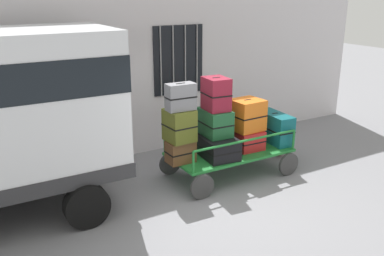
{
  "coord_description": "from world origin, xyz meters",
  "views": [
    {
      "loc": [
        -3.67,
        -5.72,
        3.47
      ],
      "look_at": [
        -0.03,
        0.53,
        1.1
      ],
      "focal_mm": 39.62,
      "sensor_mm": 36.0,
      "label": 1
    }
  ],
  "objects_px": {
    "suitcase_center_middle": "(247,115)",
    "suitcase_center_bottom": "(245,138)",
    "suitcase_left_middle": "(179,125)",
    "suitcase_left_bottom": "(181,152)",
    "suitcase_midright_bottom": "(274,127)",
    "suitcase_midleft_middle": "(215,122)",
    "backpack": "(280,146)",
    "luggage_cart": "(229,155)",
    "suitcase_midleft_bottom": "(215,145)",
    "suitcase_left_top": "(181,97)",
    "suitcase_midleft_top": "(216,94)"
  },
  "relations": [
    {
      "from": "suitcase_midright_bottom",
      "to": "backpack",
      "type": "distance_m",
      "value": 0.77
    },
    {
      "from": "suitcase_left_bottom",
      "to": "suitcase_midleft_bottom",
      "type": "relative_size",
      "value": 0.47
    },
    {
      "from": "suitcase_left_top",
      "to": "suitcase_midleft_middle",
      "type": "relative_size",
      "value": 0.76
    },
    {
      "from": "suitcase_left_top",
      "to": "suitcase_midleft_bottom",
      "type": "xyz_separation_m",
      "value": [
        0.73,
        0.01,
        -1.02
      ]
    },
    {
      "from": "suitcase_left_middle",
      "to": "suitcase_midright_bottom",
      "type": "bearing_deg",
      "value": -0.54
    },
    {
      "from": "suitcase_midleft_middle",
      "to": "suitcase_left_middle",
      "type": "bearing_deg",
      "value": 178.22
    },
    {
      "from": "suitcase_center_bottom",
      "to": "suitcase_center_middle",
      "type": "xyz_separation_m",
      "value": [
        0.0,
        -0.03,
        0.49
      ]
    },
    {
      "from": "suitcase_center_middle",
      "to": "suitcase_midright_bottom",
      "type": "height_order",
      "value": "suitcase_center_middle"
    },
    {
      "from": "suitcase_center_bottom",
      "to": "suitcase_midleft_bottom",
      "type": "bearing_deg",
      "value": -178.3
    },
    {
      "from": "luggage_cart",
      "to": "suitcase_midleft_middle",
      "type": "bearing_deg",
      "value": -178.96
    },
    {
      "from": "suitcase_left_middle",
      "to": "suitcase_midleft_middle",
      "type": "xyz_separation_m",
      "value": [
        0.73,
        -0.02,
        -0.05
      ]
    },
    {
      "from": "suitcase_left_middle",
      "to": "suitcase_midleft_middle",
      "type": "relative_size",
      "value": 0.84
    },
    {
      "from": "suitcase_midleft_top",
      "to": "backpack",
      "type": "bearing_deg",
      "value": 8.92
    },
    {
      "from": "luggage_cart",
      "to": "suitcase_left_middle",
      "type": "height_order",
      "value": "suitcase_left_middle"
    },
    {
      "from": "suitcase_left_middle",
      "to": "backpack",
      "type": "relative_size",
      "value": 1.31
    },
    {
      "from": "luggage_cart",
      "to": "suitcase_midleft_middle",
      "type": "distance_m",
      "value": 0.81
    },
    {
      "from": "suitcase_center_middle",
      "to": "suitcase_left_top",
      "type": "bearing_deg",
      "value": -179.57
    },
    {
      "from": "suitcase_center_middle",
      "to": "suitcase_center_bottom",
      "type": "bearing_deg",
      "value": 90.0
    },
    {
      "from": "suitcase_left_bottom",
      "to": "suitcase_midright_bottom",
      "type": "relative_size",
      "value": 0.54
    },
    {
      "from": "suitcase_midleft_top",
      "to": "suitcase_center_bottom",
      "type": "relative_size",
      "value": 0.87
    },
    {
      "from": "suitcase_midright_bottom",
      "to": "backpack",
      "type": "xyz_separation_m",
      "value": [
        0.43,
        0.26,
        -0.58
      ]
    },
    {
      "from": "suitcase_left_middle",
      "to": "suitcase_midleft_bottom",
      "type": "relative_size",
      "value": 0.53
    },
    {
      "from": "suitcase_center_bottom",
      "to": "backpack",
      "type": "bearing_deg",
      "value": 12.67
    },
    {
      "from": "suitcase_left_middle",
      "to": "suitcase_left_top",
      "type": "bearing_deg",
      "value": -90.0
    },
    {
      "from": "suitcase_midleft_middle",
      "to": "backpack",
      "type": "height_order",
      "value": "suitcase_midleft_middle"
    },
    {
      "from": "suitcase_midleft_bottom",
      "to": "suitcase_center_bottom",
      "type": "xyz_separation_m",
      "value": [
        0.73,
        0.02,
        -0.01
      ]
    },
    {
      "from": "suitcase_left_bottom",
      "to": "suitcase_left_top",
      "type": "distance_m",
      "value": 1.02
    },
    {
      "from": "luggage_cart",
      "to": "suitcase_midleft_top",
      "type": "relative_size",
      "value": 4.06
    },
    {
      "from": "suitcase_left_top",
      "to": "suitcase_center_middle",
      "type": "bearing_deg",
      "value": 0.43
    },
    {
      "from": "luggage_cart",
      "to": "suitcase_midright_bottom",
      "type": "xyz_separation_m",
      "value": [
        1.09,
        -0.0,
        0.39
      ]
    },
    {
      "from": "suitcase_left_top",
      "to": "suitcase_midright_bottom",
      "type": "height_order",
      "value": "suitcase_left_top"
    },
    {
      "from": "suitcase_left_middle",
      "to": "suitcase_center_middle",
      "type": "relative_size",
      "value": 0.94
    },
    {
      "from": "suitcase_left_bottom",
      "to": "backpack",
      "type": "height_order",
      "value": "suitcase_left_bottom"
    },
    {
      "from": "suitcase_center_bottom",
      "to": "suitcase_center_middle",
      "type": "bearing_deg",
      "value": -90.0
    },
    {
      "from": "suitcase_center_bottom",
      "to": "suitcase_center_middle",
      "type": "height_order",
      "value": "suitcase_center_middle"
    },
    {
      "from": "suitcase_midleft_top",
      "to": "suitcase_center_middle",
      "type": "bearing_deg",
      "value": 0.78
    },
    {
      "from": "suitcase_midleft_middle",
      "to": "suitcase_center_bottom",
      "type": "bearing_deg",
      "value": 0.37
    },
    {
      "from": "suitcase_left_top",
      "to": "suitcase_left_bottom",
      "type": "bearing_deg",
      "value": 90.0
    },
    {
      "from": "suitcase_midleft_bottom",
      "to": "backpack",
      "type": "relative_size",
      "value": 2.45
    },
    {
      "from": "suitcase_midleft_middle",
      "to": "suitcase_center_middle",
      "type": "relative_size",
      "value": 1.13
    },
    {
      "from": "suitcase_center_bottom",
      "to": "suitcase_left_bottom",
      "type": "bearing_deg",
      "value": -179.53
    },
    {
      "from": "suitcase_midleft_bottom",
      "to": "suitcase_midleft_middle",
      "type": "height_order",
      "value": "suitcase_midleft_middle"
    },
    {
      "from": "suitcase_left_top",
      "to": "suitcase_midleft_top",
      "type": "relative_size",
      "value": 0.87
    },
    {
      "from": "suitcase_center_bottom",
      "to": "suitcase_left_middle",
      "type": "bearing_deg",
      "value": 179.3
    },
    {
      "from": "suitcase_left_top",
      "to": "suitcase_midleft_middle",
      "type": "distance_m",
      "value": 0.93
    },
    {
      "from": "luggage_cart",
      "to": "suitcase_midleft_middle",
      "type": "xyz_separation_m",
      "value": [
        -0.36,
        -0.01,
        0.73
      ]
    },
    {
      "from": "suitcase_midleft_top",
      "to": "luggage_cart",
      "type": "bearing_deg",
      "value": 5.83
    },
    {
      "from": "suitcase_midleft_bottom",
      "to": "suitcase_midleft_top",
      "type": "distance_m",
      "value": 0.99
    },
    {
      "from": "suitcase_left_middle",
      "to": "suitcase_midleft_bottom",
      "type": "height_order",
      "value": "suitcase_left_middle"
    },
    {
      "from": "suitcase_left_bottom",
      "to": "suitcase_midleft_middle",
      "type": "relative_size",
      "value": 0.73
    }
  ]
}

